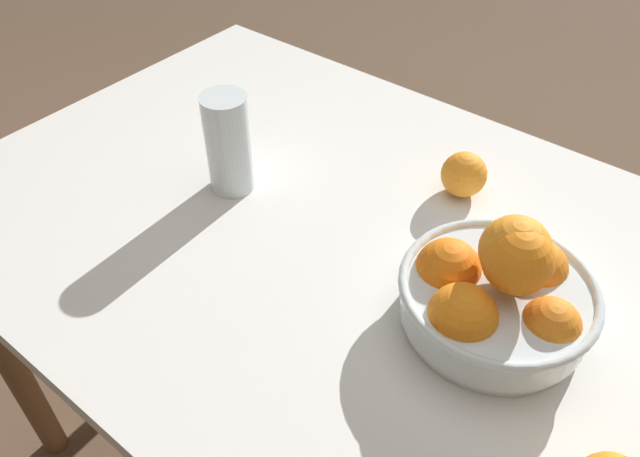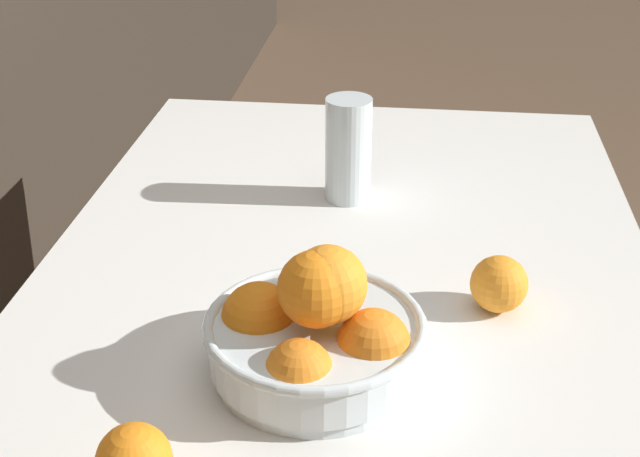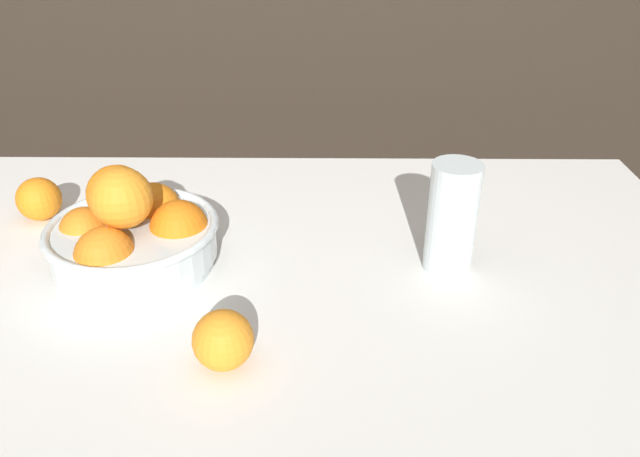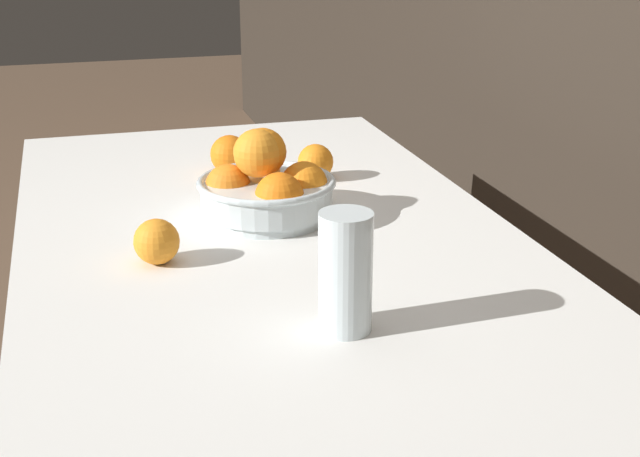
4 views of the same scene
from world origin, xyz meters
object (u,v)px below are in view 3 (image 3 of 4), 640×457
orange_loose_front (39,199)px  juice_glass (451,223)px  fruit_bowl (133,232)px  orange_loose_near_bowl (223,340)px

orange_loose_front → juice_glass: bearing=-12.2°
juice_glass → fruit_bowl: bearing=-179.7°
orange_loose_near_bowl → orange_loose_front: bearing=135.1°
juice_glass → orange_loose_front: bearing=167.8°
juice_glass → orange_loose_near_bowl: (-0.28, -0.20, -0.04)m
fruit_bowl → juice_glass: size_ratio=1.51×
juice_glass → orange_loose_front: juice_glass is taller
fruit_bowl → orange_loose_near_bowl: 0.25m
juice_glass → orange_loose_near_bowl: size_ratio=2.27×
fruit_bowl → juice_glass: bearing=0.3°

